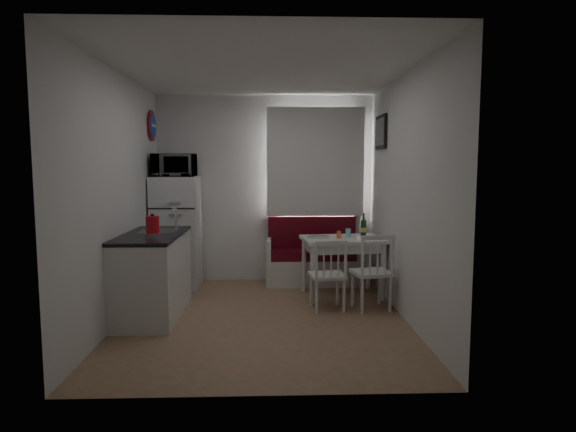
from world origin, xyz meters
The scene contains 22 objects.
floor centered at (0.00, 0.00, 0.00)m, with size 3.00×3.50×0.02m, color #8E6F4B.
ceiling centered at (0.00, 0.00, 2.60)m, with size 3.00×3.50×0.02m, color white.
wall_back centered at (0.00, 1.75, 1.30)m, with size 3.00×0.02×2.60m, color white.
wall_front centered at (0.00, -1.75, 1.30)m, with size 3.00×0.02×2.60m, color white.
wall_left centered at (-1.50, 0.00, 1.30)m, with size 0.02×3.50×2.60m, color white.
wall_right centered at (1.50, 0.00, 1.30)m, with size 0.02×3.50×2.60m, color white.
window centered at (0.70, 1.72, 1.62)m, with size 1.22×0.06×1.47m, color white.
curtain centered at (0.70, 1.65, 1.68)m, with size 1.35×0.02×1.50m, color white.
kitchen_counter centered at (-1.20, 0.16, 0.46)m, with size 0.62×1.32×1.16m.
wall_sign centered at (-1.47, 1.45, 2.15)m, with size 0.40×0.40×0.03m, color #1B34A4.
picture_frame centered at (1.48, 1.10, 2.05)m, with size 0.04×0.52×0.42m, color black.
bench centered at (0.65, 1.51, 0.30)m, with size 1.28×0.49×0.92m.
dining_table centered at (0.97, 0.87, 0.65)m, with size 1.05×0.79×0.74m.
chair_left centered at (0.72, 0.22, 0.50)m, with size 0.42×0.41×0.44m.
chair_right centered at (1.22, 0.21, 0.54)m, with size 0.47×0.46×0.47m.
fridge centered at (-1.18, 1.40, 0.74)m, with size 0.59×0.59×1.48m, color white.
microwave centered at (-1.18, 1.35, 1.63)m, with size 0.54×0.37×0.30m, color white.
kettle centered at (-1.15, 0.00, 1.01)m, with size 0.17×0.17×0.22m, color red.
wine_bottle centered at (1.25, 0.97, 0.88)m, with size 0.07×0.07×0.29m, color #133B20, non-canonical shape.
drinking_glass_orange centered at (0.92, 0.82, 0.78)m, with size 0.05×0.05×0.09m, color orange.
drinking_glass_blue centered at (1.05, 0.92, 0.79)m, with size 0.06×0.06×0.11m, color #8CDBEF.
plate centered at (0.67, 0.89, 0.75)m, with size 0.26×0.26×0.02m, color white.
Camera 1 is at (0.09, -5.01, 1.63)m, focal length 30.00 mm.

